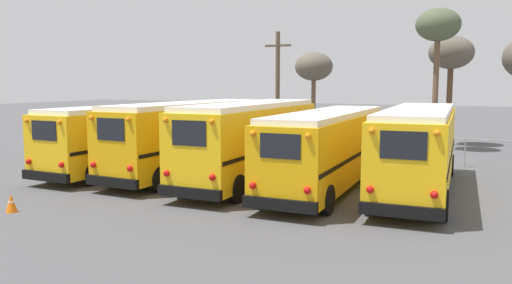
% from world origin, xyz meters
% --- Properties ---
extents(ground_plane, '(160.00, 160.00, 0.00)m').
position_xyz_m(ground_plane, '(0.00, 0.00, 0.00)').
color(ground_plane, '#4C4C4F').
extents(school_bus_0, '(2.60, 10.75, 3.07)m').
position_xyz_m(school_bus_0, '(-6.53, 0.54, 1.67)').
color(school_bus_0, yellow).
rests_on(school_bus_0, ground).
extents(school_bus_1, '(2.75, 10.27, 3.27)m').
position_xyz_m(school_bus_1, '(-3.27, 0.43, 1.77)').
color(school_bus_1, '#E5A00C').
rests_on(school_bus_1, ground).
extents(school_bus_2, '(2.60, 9.97, 3.32)m').
position_xyz_m(school_bus_2, '(0.00, -0.02, 1.80)').
color(school_bus_2, yellow).
rests_on(school_bus_2, ground).
extents(school_bus_3, '(2.61, 10.69, 3.03)m').
position_xyz_m(school_bus_3, '(3.27, 0.17, 1.65)').
color(school_bus_3, '#E5A00C').
rests_on(school_bus_3, ground).
extents(school_bus_4, '(2.86, 10.77, 3.18)m').
position_xyz_m(school_bus_4, '(6.53, 0.93, 1.73)').
color(school_bus_4, yellow).
rests_on(school_bus_4, ground).
extents(utility_pole, '(1.80, 0.29, 7.44)m').
position_xyz_m(utility_pole, '(-3.81, 11.86, 3.87)').
color(utility_pole, brown).
rests_on(utility_pole, ground).
extents(bare_tree_0, '(2.86, 2.86, 7.18)m').
position_xyz_m(bare_tree_0, '(6.42, 16.70, 5.97)').
color(bare_tree_0, brown).
rests_on(bare_tree_0, ground).
extents(bare_tree_1, '(2.85, 2.85, 6.44)m').
position_xyz_m(bare_tree_1, '(-3.31, 17.73, 5.28)').
color(bare_tree_1, brown).
rests_on(bare_tree_1, ground).
extents(bare_tree_3, '(2.61, 2.61, 8.56)m').
position_xyz_m(bare_tree_3, '(5.85, 13.50, 7.35)').
color(bare_tree_3, brown).
rests_on(bare_tree_3, ground).
extents(fence_line, '(21.12, 0.06, 1.42)m').
position_xyz_m(fence_line, '(0.00, 7.73, 1.00)').
color(fence_line, '#939399').
rests_on(fence_line, ground).
extents(traffic_cone, '(0.36, 0.36, 0.60)m').
position_xyz_m(traffic_cone, '(-4.82, -7.74, 0.30)').
color(traffic_cone, orange).
rests_on(traffic_cone, ground).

